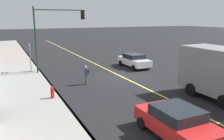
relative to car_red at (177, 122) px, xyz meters
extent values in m
plane|color=black|center=(10.90, -2.99, -0.76)|extent=(200.00, 200.00, 0.00)
cube|color=gray|center=(10.90, 5.38, -0.69)|extent=(80.00, 3.84, 0.15)
cube|color=slate|center=(10.90, 3.54, -0.69)|extent=(80.00, 0.16, 0.15)
cube|color=#D8CC4C|center=(10.90, -2.99, -0.75)|extent=(80.00, 0.16, 0.01)
cube|color=red|center=(0.00, 0.00, -0.12)|extent=(4.23, 1.93, 0.69)
cube|color=black|center=(-0.01, 0.00, 0.46)|extent=(2.05, 1.77, 0.47)
cylinder|color=black|center=(1.40, 0.94, -0.46)|extent=(0.60, 0.22, 0.60)
cylinder|color=black|center=(1.40, -0.94, -0.46)|extent=(0.60, 0.22, 0.60)
cube|color=silver|center=(14.13, -6.20, -0.12)|extent=(4.41, 1.83, 0.69)
cube|color=black|center=(14.22, -6.20, 0.46)|extent=(2.26, 1.69, 0.46)
cylinder|color=black|center=(12.68, -7.10, -0.46)|extent=(0.60, 0.22, 0.60)
cylinder|color=black|center=(12.68, -5.30, -0.46)|extent=(0.60, 0.22, 0.60)
cylinder|color=black|center=(15.59, -7.10, -0.46)|extent=(0.60, 0.22, 0.60)
cylinder|color=black|center=(15.59, -5.30, -0.46)|extent=(0.60, 0.22, 0.60)
cube|color=slate|center=(2.75, -6.04, 1.18)|extent=(5.46, 2.45, 2.97)
cylinder|color=black|center=(4.12, -7.22, -0.31)|extent=(0.90, 0.28, 0.90)
cylinder|color=black|center=(4.12, -4.87, -0.31)|extent=(0.90, 0.28, 0.90)
cylinder|color=brown|center=(9.90, 0.84, -0.37)|extent=(0.16, 0.16, 0.77)
cylinder|color=brown|center=(10.10, 0.81, -0.37)|extent=(0.16, 0.16, 0.77)
cube|color=#334C8C|center=(10.00, 0.82, 0.30)|extent=(0.40, 0.27, 0.58)
sphere|color=tan|center=(10.00, 0.82, 0.69)|extent=(0.21, 0.21, 0.21)
cube|color=#592626|center=(9.98, 0.65, 0.33)|extent=(0.28, 0.20, 0.34)
cylinder|color=#1E3823|center=(15.39, 3.86, 2.42)|extent=(0.16, 0.16, 6.37)
cylinder|color=#1E3823|center=(15.39, 1.40, 5.30)|extent=(0.10, 4.94, 0.10)
cube|color=black|center=(15.39, -0.82, 4.85)|extent=(0.28, 0.30, 0.90)
sphere|color=red|center=(15.39, -1.00, 5.15)|extent=(0.18, 0.18, 0.18)
sphere|color=#392905|center=(15.39, -1.00, 4.85)|extent=(0.18, 0.18, 0.18)
sphere|color=black|center=(15.39, -1.00, 4.55)|extent=(0.18, 0.18, 0.18)
cylinder|color=slate|center=(16.29, 4.36, 0.70)|extent=(0.08, 0.08, 2.91)
cube|color=white|center=(16.29, 4.38, 1.95)|extent=(0.60, 0.02, 0.20)
cube|color=#DB5919|center=(16.29, 4.38, 1.60)|extent=(0.44, 0.02, 0.28)
cylinder|color=red|center=(7.42, 4.06, -0.36)|extent=(0.24, 0.24, 0.80)
sphere|color=red|center=(7.42, 4.06, 0.08)|extent=(0.20, 0.20, 0.20)
camera|label=1|loc=(-7.48, 6.80, 4.61)|focal=37.26mm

